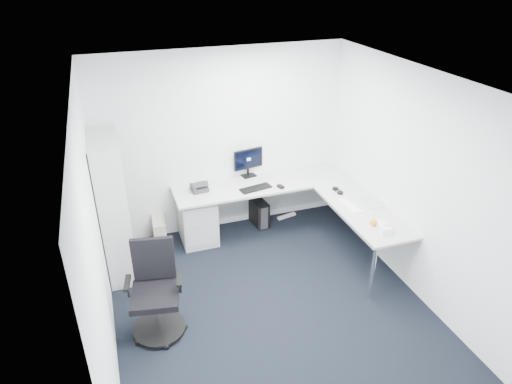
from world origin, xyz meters
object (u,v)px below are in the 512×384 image
object	(u,v)px
bookshelf	(113,207)
laptop	(372,195)
monitor	(249,163)
l_desk	(274,217)
task_chair	(155,293)

from	to	relation	value
bookshelf	laptop	world-z (taller)	bookshelf
bookshelf	monitor	size ratio (longest dim) A/B	4.02
bookshelf	laptop	distance (m)	3.39
l_desk	bookshelf	bearing A→B (deg)	178.68
l_desk	bookshelf	size ratio (longest dim) A/B	1.45
l_desk	bookshelf	xyz separation A→B (m)	(-2.17, 0.05, 0.54)
l_desk	task_chair	bearing A→B (deg)	-145.28
task_chair	monitor	xyz separation A→B (m)	(1.69, 1.94, 0.47)
task_chair	laptop	bearing A→B (deg)	22.37
monitor	laptop	bearing A→B (deg)	-55.54
bookshelf	task_chair	size ratio (longest dim) A/B	1.71
l_desk	task_chair	world-z (taller)	task_chair
l_desk	monitor	distance (m)	0.91
l_desk	laptop	distance (m)	1.42
laptop	task_chair	bearing A→B (deg)	-167.47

